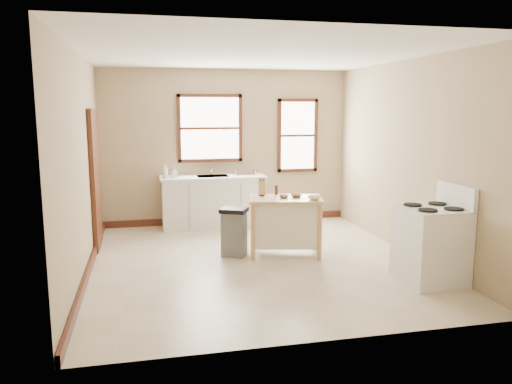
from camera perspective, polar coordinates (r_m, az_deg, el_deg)
floor at (r=7.02m, az=0.04°, el=-7.91°), size 5.00×5.00×0.00m
ceiling at (r=6.73m, az=0.05°, el=15.48°), size 5.00×5.00×0.00m
wall_back at (r=9.18m, az=-3.40°, el=5.12°), size 4.50×0.04×2.80m
wall_left at (r=6.61m, az=-19.36°, el=2.90°), size 0.04×5.00×2.80m
wall_right at (r=7.55m, az=16.99°, el=3.77°), size 0.04×5.00×2.80m
window_main at (r=9.09m, az=-5.28°, el=7.26°), size 1.17×0.06×1.22m
window_side at (r=9.45m, az=4.76°, el=6.45°), size 0.77×0.06×1.37m
door_left at (r=7.94m, az=-17.88°, el=1.44°), size 0.06×0.90×2.10m
baseboard_back at (r=9.35m, az=-3.29°, el=-3.12°), size 4.50×0.04×0.12m
baseboard_left at (r=6.88m, az=-18.50°, el=-8.24°), size 0.04×5.00×0.12m
sink_counter at (r=8.96m, az=-4.92°, el=-1.07°), size 1.86×0.62×0.92m
faucet at (r=9.05m, az=-5.13°, el=2.68°), size 0.03×0.03×0.22m
soap_bottle_a at (r=8.71m, az=-10.33°, el=2.38°), size 0.11×0.11×0.24m
soap_bottle_b at (r=8.75m, az=-9.29°, el=2.23°), size 0.09×0.09×0.18m
dish_rack at (r=9.00m, az=-1.36°, el=2.28°), size 0.41×0.33×0.09m
kitchen_island at (r=7.23m, az=3.37°, el=-3.94°), size 1.15×0.87×0.84m
knife_block at (r=7.31m, az=0.66°, el=0.39°), size 0.11×0.11×0.20m
pepper_grinder at (r=7.36m, az=2.34°, el=0.24°), size 0.06×0.06×0.15m
bowl_a at (r=7.14m, az=3.21°, el=-0.51°), size 0.21×0.21×0.04m
bowl_b at (r=7.20m, az=4.61°, el=-0.44°), size 0.20×0.20×0.04m
bowl_c at (r=7.01m, az=6.66°, el=-0.66°), size 0.25×0.25×0.06m
trash_bin at (r=7.18m, az=-2.52°, el=-4.59°), size 0.46×0.44×0.70m
gas_stove at (r=6.44m, az=19.38°, el=-4.54°), size 0.74×0.75×1.19m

